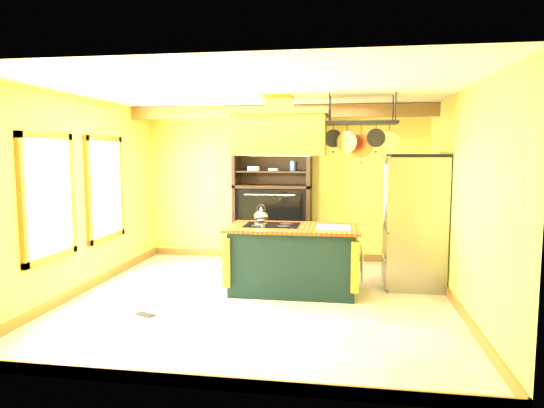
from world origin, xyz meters
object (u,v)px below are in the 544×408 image
(kitchen_island, at_px, (293,258))
(refrigerator, at_px, (414,223))
(hutch, at_px, (273,210))
(pot_rack, at_px, (362,131))
(range_hood, at_px, (279,131))

(kitchen_island, distance_m, refrigerator, 1.85)
(refrigerator, distance_m, hutch, 2.56)
(pot_rack, height_order, hutch, pot_rack)
(refrigerator, bearing_deg, range_hood, -162.44)
(range_hood, distance_m, hutch, 2.28)
(range_hood, distance_m, pot_rack, 1.10)
(refrigerator, bearing_deg, hutch, 151.60)
(kitchen_island, bearing_deg, pot_rack, 0.35)
(hutch, bearing_deg, refrigerator, -28.40)
(kitchen_island, distance_m, range_hood, 1.77)
(pot_rack, height_order, refrigerator, pot_rack)
(hutch, bearing_deg, pot_rack, -50.82)
(range_hood, relative_size, pot_rack, 1.33)
(pot_rack, bearing_deg, refrigerator, 36.82)
(pot_rack, distance_m, refrigerator, 1.63)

